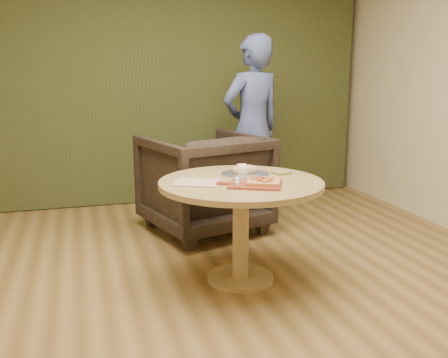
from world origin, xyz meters
TOP-DOWN VIEW (x-y plane):
  - room_shell at (0.00, 0.00)m, footprint 5.04×6.04m
  - curtain at (0.00, 2.90)m, footprint 4.80×0.14m
  - pedestal_table at (0.18, 0.44)m, footprint 1.17×1.17m
  - pizza_paddle at (0.22, 0.27)m, footprint 0.47×0.40m
  - flatbread_pizza at (0.28, 0.26)m, footprint 0.29×0.29m
  - cutlery_roll at (0.11, 0.29)m, footprint 0.08×0.20m
  - newspaper at (-0.14, 0.45)m, footprint 0.38×0.35m
  - serving_tray at (0.27, 0.61)m, footprint 0.36×0.36m
  - bread_roll at (0.26, 0.61)m, footprint 0.19×0.09m
  - green_packet at (0.55, 0.57)m, footprint 0.14×0.12m
  - armchair at (0.21, 1.65)m, footprint 1.23×1.18m
  - person_standing at (0.82, 2.00)m, footprint 0.78×0.62m

SIDE VIEW (x-z plane):
  - armchair at x=0.21m, z-range 0.00..1.03m
  - pedestal_table at x=0.18m, z-range 0.23..0.98m
  - newspaper at x=-0.14m, z-range 0.75..0.76m
  - serving_tray at x=0.27m, z-range 0.75..0.77m
  - pizza_paddle at x=0.22m, z-range 0.75..0.77m
  - green_packet at x=0.55m, z-range 0.75..0.77m
  - flatbread_pizza at x=0.28m, z-range 0.76..0.80m
  - cutlery_roll at x=0.11m, z-range 0.76..0.80m
  - bread_roll at x=0.26m, z-range 0.75..0.84m
  - person_standing at x=0.82m, z-range 0.00..1.87m
  - room_shell at x=0.00m, z-range -0.02..2.82m
  - curtain at x=0.00m, z-range 0.01..2.79m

